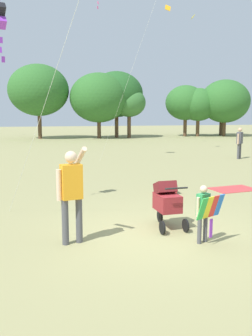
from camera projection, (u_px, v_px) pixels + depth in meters
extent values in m
plane|color=#938E5B|center=(157.00, 235.00, 7.54)|extent=(120.00, 120.00, 0.00)
cylinder|color=brown|center=(40.00, 127.00, 34.84)|extent=(0.36, 0.36, 2.26)
ellipsoid|color=#2D6628|center=(39.00, 90.00, 34.34)|extent=(5.60, 5.04, 4.76)
cylinder|color=brown|center=(99.00, 130.00, 35.39)|extent=(0.36, 0.36, 1.64)
ellipsoid|color=#2D6628|center=(99.00, 98.00, 34.94)|extent=(5.47, 4.92, 4.65)
cylinder|color=brown|center=(117.00, 127.00, 36.53)|extent=(0.36, 0.36, 2.12)
ellipsoid|color=#235623|center=(117.00, 94.00, 36.06)|extent=(5.19, 4.67, 4.41)
cylinder|color=brown|center=(129.00, 127.00, 35.95)|extent=(0.36, 0.36, 2.10)
ellipsoid|color=#387033|center=(129.00, 103.00, 35.60)|extent=(3.21, 2.89, 2.73)
cylinder|color=brown|center=(185.00, 128.00, 38.60)|extent=(0.36, 0.36, 1.76)
ellipsoid|color=#2D6628|center=(186.00, 103.00, 38.22)|extent=(4.20, 3.78, 3.57)
cylinder|color=brown|center=(198.00, 128.00, 38.29)|extent=(0.36, 0.36, 1.68)
ellipsoid|color=#2D6628|center=(198.00, 105.00, 37.93)|extent=(3.92, 3.53, 3.33)
cylinder|color=brown|center=(224.00, 129.00, 38.32)|extent=(0.36, 0.36, 1.53)
ellipsoid|color=#2D6628|center=(225.00, 101.00, 37.90)|extent=(5.14, 4.63, 4.37)
cylinder|color=brown|center=(221.00, 127.00, 39.99)|extent=(0.36, 0.36, 1.75)
ellipsoid|color=#235623|center=(222.00, 104.00, 39.62)|extent=(3.97, 3.57, 3.37)
cylinder|color=#4C4C51|center=(205.00, 228.00, 7.10)|extent=(0.08, 0.08, 0.55)
cylinder|color=#4C4C51|center=(199.00, 230.00, 6.99)|extent=(0.08, 0.08, 0.55)
cube|color=#2D8C4C|center=(203.00, 204.00, 6.97)|extent=(0.28, 0.24, 0.41)
cylinder|color=beige|center=(208.00, 204.00, 7.07)|extent=(0.06, 0.06, 0.37)
cylinder|color=beige|center=(198.00, 207.00, 6.89)|extent=(0.06, 0.06, 0.37)
sphere|color=beige|center=(204.00, 189.00, 6.93)|extent=(0.14, 0.14, 0.14)
cube|color=blue|center=(219.00, 205.00, 6.99)|extent=(0.21, 0.21, 0.43)
cube|color=red|center=(214.00, 206.00, 6.89)|extent=(0.21, 0.21, 0.43)
cube|color=yellow|center=(208.00, 208.00, 6.79)|extent=(0.21, 0.21, 0.43)
cube|color=green|center=(202.00, 209.00, 6.69)|extent=(0.21, 0.21, 0.43)
cube|color=purple|center=(211.00, 228.00, 6.88)|extent=(0.08, 0.05, 0.36)
cylinder|color=#4C4C51|center=(65.00, 222.00, 6.93)|extent=(0.13, 0.13, 0.87)
cylinder|color=#4C4C51|center=(79.00, 220.00, 7.04)|extent=(0.13, 0.13, 0.87)
cube|color=orange|center=(71.00, 182.00, 6.87)|extent=(0.42, 0.31, 0.65)
cylinder|color=beige|center=(59.00, 185.00, 6.78)|extent=(0.09, 0.09, 0.58)
cylinder|color=beige|center=(81.00, 156.00, 7.03)|extent=(0.21, 0.54, 0.41)
sphere|color=beige|center=(71.00, 157.00, 6.80)|extent=(0.22, 0.22, 0.22)
cylinder|color=black|center=(160.00, 216.00, 8.38)|extent=(0.06, 0.28, 0.28)
cylinder|color=black|center=(162.00, 228.00, 7.55)|extent=(0.06, 0.28, 0.28)
cylinder|color=black|center=(186.00, 226.00, 7.69)|extent=(0.06, 0.28, 0.28)
cube|color=maroon|center=(167.00, 202.00, 7.92)|extent=(0.48, 0.67, 0.36)
cube|color=maroon|center=(165.00, 188.00, 7.99)|extent=(0.44, 0.44, 0.35)
cylinder|color=black|center=(176.00, 188.00, 7.42)|extent=(0.49, 0.07, 0.04)
cube|color=black|center=(0.00, 9.00, 8.62)|extent=(0.32, 0.36, 0.29)
cube|color=purple|center=(0.00, 23.00, 8.66)|extent=(0.32, 0.36, 0.29)
cube|color=purple|center=(1.00, 40.00, 8.70)|extent=(0.08, 0.04, 0.14)
cube|color=purple|center=(0.00, 50.00, 8.74)|extent=(0.08, 0.05, 0.14)
cube|color=purple|center=(3.00, 59.00, 8.77)|extent=(0.09, 0.06, 0.14)
cylinder|color=silver|center=(39.00, 122.00, 7.96)|extent=(1.63, 2.54, 4.54)
cube|color=pink|center=(98.00, 3.00, 17.72)|extent=(0.09, 0.08, 0.14)
cube|color=pink|center=(98.00, 7.00, 17.74)|extent=(0.08, 0.06, 0.14)
cylinder|color=silver|center=(129.00, 78.00, 17.09)|extent=(2.34, 2.98, 8.03)
cube|color=#F4A319|center=(168.00, 8.00, 21.57)|extent=(0.44, 0.26, 0.43)
cube|color=yellow|center=(193.00, 17.00, 33.93)|extent=(0.37, 0.45, 0.46)
cylinder|color=#4C4C51|center=(240.00, 151.00, 19.86)|extent=(0.12, 0.12, 0.82)
cylinder|color=#4C4C51|center=(238.00, 151.00, 19.66)|extent=(0.12, 0.12, 0.82)
cube|color=#4C4C56|center=(240.00, 138.00, 19.65)|extent=(0.42, 0.40, 0.61)
cylinder|color=tan|center=(241.00, 138.00, 19.84)|extent=(0.09, 0.09, 0.55)
cylinder|color=tan|center=(238.00, 139.00, 19.49)|extent=(0.09, 0.09, 0.55)
sphere|color=tan|center=(240.00, 130.00, 19.59)|extent=(0.21, 0.21, 0.21)
cube|color=#CC3D3D|center=(233.00, 189.00, 11.99)|extent=(1.56, 1.16, 0.02)
cube|color=red|center=(168.00, 189.00, 11.27)|extent=(0.44, 0.32, 0.30)
cube|color=white|center=(168.00, 184.00, 11.25)|extent=(0.45, 0.33, 0.05)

